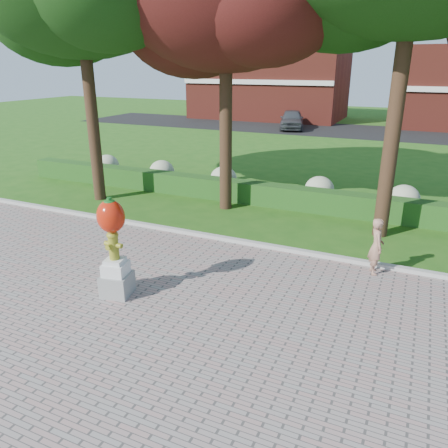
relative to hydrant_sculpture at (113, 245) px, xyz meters
name	(u,v)px	position (x,y,z in m)	size (l,w,h in m)	color
ground	(199,290)	(1.58, 0.98, -1.27)	(100.00, 100.00, 0.00)	#235715
walkway	(81,402)	(1.58, -3.02, -1.25)	(40.00, 14.00, 0.04)	gray
curb	(246,243)	(1.58, 3.98, -1.19)	(40.00, 0.18, 0.15)	#ADADA5
lawn_hedge	(286,197)	(1.58, 7.98, -0.87)	(24.00, 0.70, 0.80)	#154C19
hydrangea_row	(308,188)	(2.15, 8.98, -0.72)	(20.10, 1.10, 0.99)	#9DA880
street	(364,132)	(1.58, 28.98, -1.26)	(50.00, 8.00, 0.02)	black
building_left	(269,80)	(-8.42, 34.98, 2.23)	(14.00, 8.00, 7.00)	maroon
hydrant_sculpture	(113,245)	(0.00, 0.00, 0.00)	(0.74, 0.74, 2.32)	gray
woman	(376,246)	(5.22, 3.58, -0.50)	(0.53, 0.35, 1.46)	#A87660
parked_car	(292,119)	(-4.03, 28.05, -0.48)	(1.81, 4.50, 1.53)	#44484C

